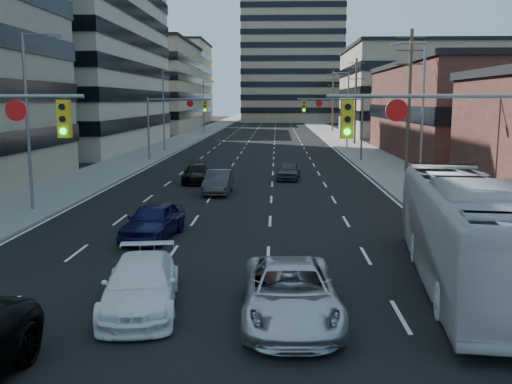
{
  "coord_description": "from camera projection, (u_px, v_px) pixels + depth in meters",
  "views": [
    {
      "loc": [
        2.09,
        -8.51,
        5.68
      ],
      "look_at": [
        1.31,
        13.09,
        2.2
      ],
      "focal_mm": 40.0,
      "sensor_mm": 36.0,
      "label": 1
    }
  ],
  "objects": [
    {
      "name": "sedan_black_far",
      "position": [
        196.0,
        174.0,
        39.74
      ],
      "size": [
        2.07,
        4.51,
        1.28
      ],
      "primitive_type": "imported",
      "rotation": [
        0.0,
        0.0,
        0.06
      ],
      "color": "black",
      "rests_on": "ground"
    },
    {
      "name": "road_surface",
      "position": [
        268.0,
        124.0,
        137.63
      ],
      "size": [
        18.0,
        300.0,
        0.02
      ],
      "primitive_type": "cube",
      "color": "black",
      "rests_on": "ground"
    },
    {
      "name": "sedan_grey_right",
      "position": [
        289.0,
        171.0,
        41.28
      ],
      "size": [
        1.9,
        3.96,
        1.31
      ],
      "primitive_type": "imported",
      "rotation": [
        0.0,
        0.0,
        -0.1
      ],
      "color": "#37373A",
      "rests_on": "ground"
    },
    {
      "name": "apartment_tower",
      "position": [
        292.0,
        12.0,
        152.55
      ],
      "size": [
        26.0,
        26.0,
        58.0
      ],
      "primitive_type": "cube",
      "color": "gray",
      "rests_on": "ground"
    },
    {
      "name": "office_left_far",
      "position": [
        139.0,
        88.0,
        107.62
      ],
      "size": [
        20.0,
        30.0,
        16.0
      ],
      "primitive_type": "cube",
      "color": "gray",
      "rests_on": "ground"
    },
    {
      "name": "streetlight_right_far",
      "position": [
        347.0,
        106.0,
        67.4
      ],
      "size": [
        2.03,
        0.22,
        9.0
      ],
      "color": "slate",
      "rests_on": "ground"
    },
    {
      "name": "transit_bus",
      "position": [
        469.0,
        232.0,
        17.5
      ],
      "size": [
        4.18,
        12.23,
        3.34
      ],
      "primitive_type": "imported",
      "rotation": [
        0.0,
        0.0,
        -0.12
      ],
      "color": "silver",
      "rests_on": "ground"
    },
    {
      "name": "sidewalk_right",
      "position": [
        316.0,
        124.0,
        137.21
      ],
      "size": [
        5.0,
        300.0,
        0.15
      ],
      "primitive_type": "cube",
      "color": "slate",
      "rests_on": "ground"
    },
    {
      "name": "streetlight_left_mid",
      "position": [
        165.0,
        106.0,
        63.2
      ],
      "size": [
        2.03,
        0.22,
        9.0
      ],
      "color": "slate",
      "rests_on": "ground"
    },
    {
      "name": "signal_far_left",
      "position": [
        173.0,
        115.0,
        53.36
      ],
      "size": [
        6.09,
        0.33,
        6.0
      ],
      "color": "slate",
      "rests_on": "ground"
    },
    {
      "name": "storefront_right_mid",
      "position": [
        495.0,
        112.0,
        57.13
      ],
      "size": [
        20.0,
        30.0,
        9.0
      ],
      "primitive_type": "cube",
      "color": "#472119",
      "rests_on": "ground"
    },
    {
      "name": "office_right_far",
      "position": [
        415.0,
        92.0,
        94.19
      ],
      "size": [
        22.0,
        28.0,
        14.0
      ],
      "primitive_type": "cube",
      "color": "gray",
      "rests_on": "ground"
    },
    {
      "name": "signal_far_right",
      "position": [
        337.0,
        115.0,
        52.81
      ],
      "size": [
        6.09,
        0.33,
        6.0
      ],
      "color": "slate",
      "rests_on": "ground"
    },
    {
      "name": "streetlight_left_near",
      "position": [
        30.0,
        113.0,
        28.67
      ],
      "size": [
        2.03,
        0.22,
        9.0
      ],
      "color": "slate",
      "rests_on": "ground"
    },
    {
      "name": "white_van",
      "position": [
        141.0,
        285.0,
        15.56
      ],
      "size": [
        2.59,
        5.02,
        1.39
      ],
      "primitive_type": "imported",
      "rotation": [
        0.0,
        0.0,
        0.14
      ],
      "color": "white",
      "rests_on": "ground"
    },
    {
      "name": "utility_pole_distant",
      "position": [
        333.0,
        100.0,
        102.74
      ],
      "size": [
        2.2,
        0.28,
        11.0
      ],
      "color": "#4C3D2D",
      "rests_on": "ground"
    },
    {
      "name": "sidewalk_left",
      "position": [
        221.0,
        124.0,
        138.03
      ],
      "size": [
        5.0,
        300.0,
        0.15
      ],
      "primitive_type": "cube",
      "color": "slate",
      "rests_on": "ground"
    },
    {
      "name": "bg_block_left",
      "position": [
        160.0,
        83.0,
        146.91
      ],
      "size": [
        24.0,
        24.0,
        20.0
      ],
      "primitive_type": "cube",
      "color": "#ADA089",
      "rests_on": "ground"
    },
    {
      "name": "sedan_grey_center",
      "position": [
        218.0,
        182.0,
        35.09
      ],
      "size": [
        1.6,
        4.35,
        1.42
      ],
      "primitive_type": "imported",
      "rotation": [
        0.0,
        0.0,
        -0.02
      ],
      "color": "#323234",
      "rests_on": "ground"
    },
    {
      "name": "silver_suv",
      "position": [
        290.0,
        293.0,
        14.78
      ],
      "size": [
        2.63,
        5.41,
        1.48
      ],
      "primitive_type": "imported",
      "rotation": [
        0.0,
        0.0,
        0.03
      ],
      "color": "silver",
      "rests_on": "ground"
    },
    {
      "name": "utility_pole_midblock",
      "position": [
        356.0,
        100.0,
        73.14
      ],
      "size": [
        2.2,
        0.28,
        11.0
      ],
      "color": "#4C3D2D",
      "rests_on": "ground"
    },
    {
      "name": "office_left_mid",
      "position": [
        31.0,
        29.0,
        67.31
      ],
      "size": [
        26.0,
        34.0,
        28.0
      ],
      "primitive_type": "cube",
      "color": "#ADA089",
      "rests_on": "ground"
    },
    {
      "name": "bg_block_right",
      "position": [
        403.0,
        99.0,
        135.54
      ],
      "size": [
        22.0,
        22.0,
        12.0
      ],
      "primitive_type": "cube",
      "color": "gray",
      "rests_on": "ground"
    },
    {
      "name": "streetlight_left_far",
      "position": [
        204.0,
        104.0,
        97.74
      ],
      "size": [
        2.03,
        0.22,
        9.0
      ],
      "color": "slate",
      "rests_on": "ground"
    },
    {
      "name": "signal_near_right",
      "position": [
        464.0,
        148.0,
        16.31
      ],
      "size": [
        6.59,
        0.33,
        6.0
      ],
      "color": "slate",
      "rests_on": "ground"
    },
    {
      "name": "streetlight_right_near",
      "position": [
        420.0,
        111.0,
        32.87
      ],
      "size": [
        2.03,
        0.22,
        9.0
      ],
      "color": "slate",
      "rests_on": "ground"
    },
    {
      "name": "utility_pole_block",
      "position": [
        409.0,
        99.0,
        43.54
      ],
      "size": [
        2.2,
        0.28,
        11.0
      ],
      "color": "#4C3D2D",
      "rests_on": "ground"
    },
    {
      "name": "sedan_blue",
      "position": [
        153.0,
        221.0,
        23.61
      ],
      "size": [
        2.33,
        4.6,
        1.5
      ],
      "primitive_type": "imported",
      "rotation": [
        0.0,
        0.0,
        -0.13
      ],
      "color": "#0D0F37",
      "rests_on": "ground"
    }
  ]
}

